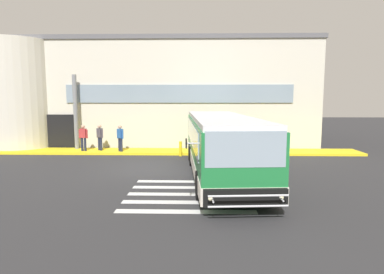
{
  "coord_description": "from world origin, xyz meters",
  "views": [
    {
      "loc": [
        2.44,
        -15.47,
        3.47
      ],
      "look_at": [
        2.01,
        0.86,
        1.5
      ],
      "focal_mm": 29.84,
      "sensor_mm": 36.0,
      "label": 1
    }
  ],
  "objects": [
    {
      "name": "ground_plane",
      "position": [
        0.0,
        0.0,
        -0.01
      ],
      "size": [
        80.0,
        90.0,
        0.02
      ],
      "primitive_type": "cube",
      "color": "#2B2B2D",
      "rests_on": "ground"
    },
    {
      "name": "bay_paint_stripes",
      "position": [
        2.0,
        -4.2,
        0.0
      ],
      "size": [
        4.4,
        3.96,
        0.01
      ],
      "color": "silver",
      "rests_on": "ground"
    },
    {
      "name": "terminal_building",
      "position": [
        -0.69,
        11.62,
        3.84
      ],
      "size": [
        22.97,
        13.8,
        7.69
      ],
      "color": "beige",
      "rests_on": "ground"
    },
    {
      "name": "boarding_curb",
      "position": [
        0.0,
        4.8,
        0.07
      ],
      "size": [
        25.17,
        2.0,
        0.15
      ],
      "primitive_type": "cube",
      "color": "yellow",
      "rests_on": "ground"
    },
    {
      "name": "entry_support_column",
      "position": [
        -5.8,
        5.4,
        2.59
      ],
      "size": [
        0.28,
        0.28,
        4.88
      ],
      "primitive_type": "cylinder",
      "color": "slate",
      "rests_on": "boarding_curb"
    },
    {
      "name": "bus_main_foreground",
      "position": [
        3.36,
        -1.16,
        1.33
      ],
      "size": [
        3.36,
        11.31,
        2.7
      ],
      "color": "#1E7238",
      "rests_on": "ground"
    },
    {
      "name": "passenger_near_column",
      "position": [
        -5.0,
        4.49,
        1.11
      ],
      "size": [
        0.59,
        0.4,
        1.68
      ],
      "color": "#1E2338",
      "rests_on": "boarding_curb"
    },
    {
      "name": "passenger_by_doorway",
      "position": [
        -4.03,
        4.74,
        1.08
      ],
      "size": [
        0.5,
        0.4,
        1.68
      ],
      "color": "#1E2338",
      "rests_on": "boarding_curb"
    },
    {
      "name": "passenger_at_curb_edge",
      "position": [
        -2.61,
        4.34,
        1.08
      ],
      "size": [
        0.48,
        0.41,
        1.68
      ],
      "color": "#1E2338",
      "rests_on": "boarding_curb"
    },
    {
      "name": "safety_bollard_yellow",
      "position": [
        1.25,
        3.6,
        0.45
      ],
      "size": [
        0.18,
        0.18,
        0.9
      ],
      "primitive_type": "cylinder",
      "color": "yellow",
      "rests_on": "ground"
    }
  ]
}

